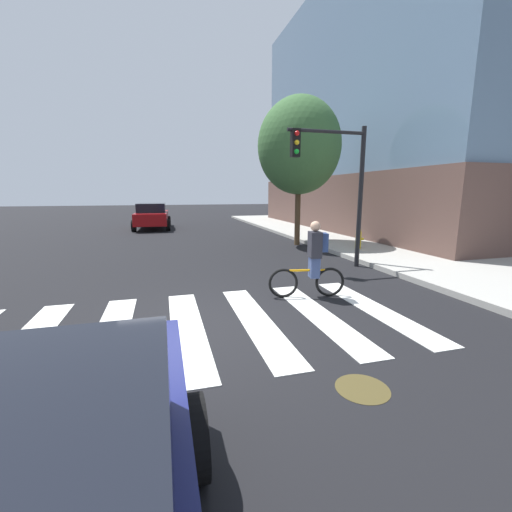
{
  "coord_description": "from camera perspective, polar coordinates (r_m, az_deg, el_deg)",
  "views": [
    {
      "loc": [
        -0.62,
        -5.5,
        2.29
      ],
      "look_at": [
        1.24,
        1.19,
        0.96
      ],
      "focal_mm": 23.34,
      "sensor_mm": 36.0,
      "label": 1
    }
  ],
  "objects": [
    {
      "name": "street_tree_near",
      "position": [
        14.92,
        7.4,
        18.16
      ],
      "size": [
        3.51,
        3.51,
        6.25
      ],
      "color": "#4C3823",
      "rests_on": "ground"
    },
    {
      "name": "sedan_mid",
      "position": [
        22.44,
        -17.37,
        6.63
      ],
      "size": [
        2.35,
        4.78,
        1.63
      ],
      "color": "maroon",
      "rests_on": "ground"
    },
    {
      "name": "corner_building",
      "position": [
        25.63,
        30.04,
        19.73
      ],
      "size": [
        17.41,
        19.61,
        13.84
      ],
      "color": "brown",
      "rests_on": "ground"
    },
    {
      "name": "fire_hydrant",
      "position": [
        13.53,
        17.14,
        2.87
      ],
      "size": [
        0.33,
        0.22,
        0.78
      ],
      "color": "gold",
      "rests_on": "sidewalk"
    },
    {
      "name": "ground_plane",
      "position": [
        5.99,
        -8.62,
        -11.81
      ],
      "size": [
        120.0,
        120.0,
        0.0
      ],
      "primitive_type": "plane",
      "color": "black"
    },
    {
      "name": "cyclist",
      "position": [
        7.39,
        9.73,
        -0.64
      ],
      "size": [
        1.69,
        0.4,
        1.69
      ],
      "color": "black",
      "rests_on": "ground"
    },
    {
      "name": "traffic_light_near",
      "position": [
        10.33,
        13.7,
        13.68
      ],
      "size": [
        2.47,
        0.28,
        4.2
      ],
      "color": "black",
      "rests_on": "ground"
    },
    {
      "name": "manhole_cover",
      "position": [
        4.44,
        17.77,
        -20.8
      ],
      "size": [
        0.64,
        0.64,
        0.01
      ],
      "primitive_type": "cylinder",
      "color": "#473D1E",
      "rests_on": "ground"
    },
    {
      "name": "crosswalk_stripes",
      "position": [
        5.96,
        -11.69,
        -11.96
      ],
      "size": [
        7.9,
        3.77,
        0.01
      ],
      "color": "silver",
      "rests_on": "ground"
    }
  ]
}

